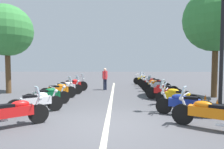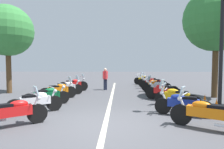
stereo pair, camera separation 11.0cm
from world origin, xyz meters
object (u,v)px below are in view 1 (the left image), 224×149
Objects in this scene: motorcycle_left_row_5 at (73,85)px; traffic_cone_0 at (205,102)px; motorcycle_right_row_3 at (164,92)px; motorcycle_right_row_4 at (160,88)px; motorcycle_left_row_0 at (15,112)px; roadside_tree_1 at (7,31)px; motorcycle_right_row_6 at (152,83)px; motorcycle_right_row_8 at (144,80)px; motorcycle_right_row_2 at (176,96)px; motorcycle_right_row_5 at (156,85)px; motorcycle_right_row_7 at (149,81)px; motorcycle_left_row_4 at (66,88)px; motorcycle_left_row_1 at (37,102)px; motorcycle_right_row_0 at (208,113)px; bystander_2 at (105,77)px; roadside_tree_2 at (216,19)px; motorcycle_left_row_2 at (47,96)px; motorcycle_right_row_1 at (183,103)px; motorcycle_left_row_3 at (59,90)px; traffic_cone_1 at (217,107)px; street_lamp_twin_globe at (223,19)px.

traffic_cone_0 is at bearing -61.00° from motorcycle_left_row_5.
motorcycle_right_row_3 is 0.94× the size of motorcycle_right_row_4.
motorcycle_left_row_5 reaches higher than motorcycle_left_row_0.
motorcycle_left_row_0 is 8.47m from roadside_tree_1.
motorcycle_right_row_6 is 1.06× the size of motorcycle_right_row_8.
motorcycle_right_row_2 is 3.02m from motorcycle_right_row_4.
motorcycle_right_row_5 is at bearing -61.52° from motorcycle_right_row_3.
motorcycle_right_row_7 is 0.34× the size of roadside_tree_1.
motorcycle_left_row_4 is at bearing 77.42° from motorcycle_right_row_8.
motorcycle_right_row_4 is at bearing 122.08° from motorcycle_right_row_8.
motorcycle_right_row_5 is 0.93× the size of motorcycle_right_row_6.
motorcycle_right_row_7 is 1.50m from motorcycle_right_row_8.
motorcycle_right_row_0 is at bearing -51.45° from motorcycle_left_row_1.
motorcycle_right_row_0 is 1.09× the size of motorcycle_right_row_2.
motorcycle_left_row_1 is at bearing 53.71° from motorcycle_left_row_0.
motorcycle_right_row_0 is at bearing 115.38° from motorcycle_right_row_5.
roadside_tree_1 reaches higher than motorcycle_right_row_8.
bystander_2 is (5.63, 4.67, 0.64)m from traffic_cone_0.
motorcycle_left_row_2 is at bearing 105.62° from roadside_tree_2.
motorcycle_left_row_5 is 8.13m from motorcycle_right_row_1.
motorcycle_right_row_6 reaches higher than traffic_cone_0.
motorcycle_left_row_0 is 11.80m from motorcycle_right_row_7.
motorcycle_right_row_2 is 8.89m from motorcycle_right_row_8.
motorcycle_left_row_3 is at bearing 53.81° from motorcycle_left_row_0.
motorcycle_right_row_1 is (1.44, 0.24, -0.01)m from motorcycle_right_row_0.
motorcycle_left_row_5 is at bearing 35.76° from motorcycle_right_row_6.
bystander_2 is at bearing 39.70° from traffic_cone_0.
motorcycle_right_row_6 is at bearing 16.00° from motorcycle_left_row_1.
motorcycle_right_row_3 is at bearing -55.05° from motorcycle_right_row_0.
motorcycle_right_row_4 is 0.99× the size of motorcycle_right_row_8.
motorcycle_right_row_8 is at bearing -69.58° from motorcycle_right_row_1.
roadside_tree_1 is at bearing 29.31° from motorcycle_right_row_5.
motorcycle_left_row_5 is 8.96m from traffic_cone_1.
motorcycle_right_row_6 is at bearing -59.87° from motorcycle_right_row_4.
bystander_2 is at bearing 37.83° from motorcycle_left_row_0.
motorcycle_right_row_3 is (1.42, -5.64, 0.01)m from motorcycle_left_row_2.
motorcycle_left_row_5 is 5.83m from motorcycle_right_row_4.
motorcycle_left_row_1 reaches higher than traffic_cone_0.
street_lamp_twin_globe is at bearing 129.81° from motorcycle_right_row_8.
roadside_tree_1 is (-1.72, 6.17, 3.09)m from bystander_2.
motorcycle_right_row_2 is (1.31, -5.73, 0.01)m from motorcycle_left_row_1.
motorcycle_left_row_2 is 4.49m from motorcycle_left_row_5.
roadside_tree_1 is (5.10, 9.49, 3.56)m from motorcycle_right_row_1.
traffic_cone_0 is at bearing -55.21° from motorcycle_left_row_4.
street_lamp_twin_globe is at bearing -54.54° from motorcycle_left_row_3.
roadside_tree_1 reaches higher than motorcycle_right_row_4.
motorcycle_left_row_1 is 0.28× the size of roadside_tree_2.
motorcycle_left_row_5 is 1.07× the size of motorcycle_right_row_3.
motorcycle_right_row_2 is (2.90, 0.03, -0.01)m from motorcycle_right_row_0.
motorcycle_left_row_4 is at bearing 67.84° from motorcycle_right_row_7.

